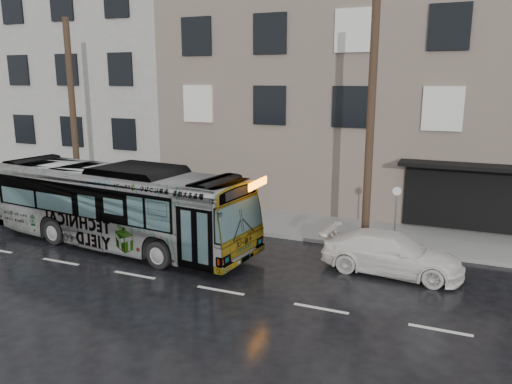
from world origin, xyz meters
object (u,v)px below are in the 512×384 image
Objects in this scene: utility_pole_rear at (73,117)px; white_sedan at (392,253)px; utility_pole_front at (370,127)px; sign_post at (395,217)px; bus at (117,205)px.

white_sedan is at bearing -8.19° from utility_pole_rear.
white_sedan is at bearing -59.22° from utility_pole_front.
utility_pole_front is at bearing 34.81° from white_sedan.
utility_pole_front is 1.94× the size of white_sedan.
utility_pole_rear is at bearing 180.00° from utility_pole_front.
utility_pole_front is 4.73m from white_sedan.
sign_post is at bearing 0.00° from utility_pole_rear.
utility_pole_rear is 6.80m from bus.
white_sedan is (15.31, -2.20, -3.98)m from utility_pole_rear.
bus is (-8.97, -3.43, -3.04)m from utility_pole_front.
utility_pole_rear is 15.97m from white_sedan.
utility_pole_rear is 0.78× the size of bus.
white_sedan is (1.31, -2.20, -3.98)m from utility_pole_front.
utility_pole_rear reaches higher than sign_post.
sign_post is (1.10, 0.00, -3.30)m from utility_pole_front.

